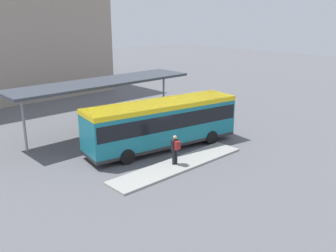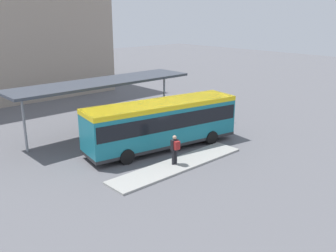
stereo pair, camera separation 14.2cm
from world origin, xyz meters
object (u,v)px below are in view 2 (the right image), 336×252
at_px(bicycle_white, 226,117).
at_px(bicycle_black, 213,114).
at_px(city_bus, 162,121).
at_px(pedestrian_waiting, 175,148).
at_px(bicycle_blue, 217,116).
at_px(bicycle_yellow, 205,112).
at_px(potted_planter_near_shelter, 172,119).

xyz_separation_m(bicycle_white, bicycle_black, (0.11, 1.46, 0.01)).
height_order(city_bus, pedestrian_waiting, city_bus).
relative_size(pedestrian_waiting, bicycle_black, 1.10).
bearing_deg(bicycle_white, city_bus, -91.75).
bearing_deg(bicycle_blue, bicycle_white, 17.51).
height_order(bicycle_white, bicycle_blue, bicycle_blue).
xyz_separation_m(city_bus, pedestrian_waiting, (-1.49, -2.77, -0.69)).
relative_size(city_bus, bicycle_yellow, 6.71).
height_order(pedestrian_waiting, bicycle_black, pedestrian_waiting).
xyz_separation_m(pedestrian_waiting, bicycle_yellow, (9.26, 6.10, -0.77)).
xyz_separation_m(bicycle_blue, bicycle_black, (0.29, 0.73, -0.01)).
bearing_deg(bicycle_blue, potted_planter_near_shelter, -95.07).
bearing_deg(bicycle_white, bicycle_blue, -176.18).
distance_m(city_bus, pedestrian_waiting, 3.22).
distance_m(city_bus, potted_planter_near_shelter, 4.28).
distance_m(bicycle_blue, bicycle_black, 0.78).
bearing_deg(potted_planter_near_shelter, pedestrian_waiting, -131.92).
height_order(bicycle_white, bicycle_black, bicycle_black).
xyz_separation_m(city_bus, bicycle_black, (7.99, 2.59, -1.46)).
bearing_deg(bicycle_white, bicycle_black, 165.68).
bearing_deg(pedestrian_waiting, bicycle_yellow, -51.93).
height_order(city_bus, potted_planter_near_shelter, city_bus).
bearing_deg(bicycle_yellow, bicycle_white, -177.98).
bearing_deg(bicycle_yellow, bicycle_blue, 176.48).
bearing_deg(potted_planter_near_shelter, bicycle_white, -17.10).
height_order(city_bus, bicycle_yellow, city_bus).
height_order(bicycle_black, potted_planter_near_shelter, potted_planter_near_shelter).
distance_m(bicycle_white, potted_planter_near_shelter, 4.83).
bearing_deg(pedestrian_waiting, bicycle_white, -62.65).
height_order(bicycle_white, bicycle_yellow, bicycle_yellow).
bearing_deg(bicycle_blue, city_bus, -72.65).
height_order(pedestrian_waiting, bicycle_yellow, pedestrian_waiting).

